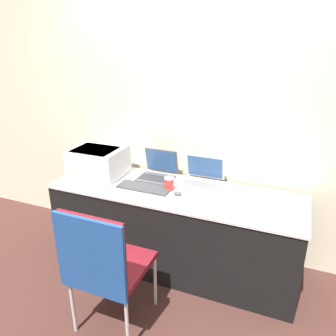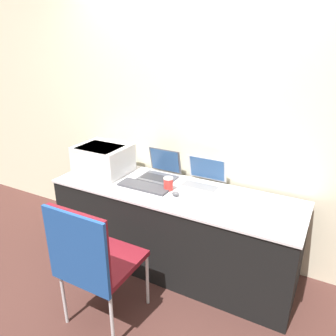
{
  "view_description": "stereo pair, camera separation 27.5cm",
  "coord_description": "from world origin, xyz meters",
  "px_view_note": "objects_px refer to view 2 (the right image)",
  "views": [
    {
      "loc": [
        0.89,
        -2.01,
        1.95
      ],
      "look_at": [
        -0.07,
        0.36,
        0.93
      ],
      "focal_mm": 35.0,
      "sensor_mm": 36.0,
      "label": 1
    },
    {
      "loc": [
        1.14,
        -1.89,
        1.95
      ],
      "look_at": [
        -0.07,
        0.36,
        0.93
      ],
      "focal_mm": 35.0,
      "sensor_mm": 36.0,
      "label": 2
    }
  ],
  "objects_px": {
    "laptop_left": "(160,172)",
    "external_keyboard": "(144,186)",
    "printer": "(103,158)",
    "coffee_cup": "(168,184)",
    "mouse": "(176,194)",
    "chair": "(90,256)",
    "laptop_right": "(203,180)"
  },
  "relations": [
    {
      "from": "laptop_left",
      "to": "external_keyboard",
      "type": "distance_m",
      "value": 0.27
    },
    {
      "from": "external_keyboard",
      "to": "printer",
      "type": "bearing_deg",
      "value": 167.19
    },
    {
      "from": "coffee_cup",
      "to": "mouse",
      "type": "xyz_separation_m",
      "value": [
        0.11,
        -0.07,
        -0.04
      ]
    },
    {
      "from": "chair",
      "to": "external_keyboard",
      "type": "bearing_deg",
      "value": 96.37
    },
    {
      "from": "laptop_left",
      "to": "coffee_cup",
      "type": "distance_m",
      "value": 0.29
    },
    {
      "from": "laptop_left",
      "to": "mouse",
      "type": "bearing_deg",
      "value": -42.75
    },
    {
      "from": "coffee_cup",
      "to": "mouse",
      "type": "bearing_deg",
      "value": -34.13
    },
    {
      "from": "laptop_left",
      "to": "mouse",
      "type": "xyz_separation_m",
      "value": [
        0.3,
        -0.28,
        -0.04
      ]
    },
    {
      "from": "laptop_left",
      "to": "chair",
      "type": "relative_size",
      "value": 0.32
    },
    {
      "from": "external_keyboard",
      "to": "laptop_right",
      "type": "bearing_deg",
      "value": 33.35
    },
    {
      "from": "laptop_left",
      "to": "external_keyboard",
      "type": "bearing_deg",
      "value": -92.4
    },
    {
      "from": "printer",
      "to": "laptop_right",
      "type": "xyz_separation_m",
      "value": [
        0.96,
        0.16,
        -0.09
      ]
    },
    {
      "from": "chair",
      "to": "printer",
      "type": "bearing_deg",
      "value": 123.47
    },
    {
      "from": "mouse",
      "to": "chair",
      "type": "bearing_deg",
      "value": -105.51
    },
    {
      "from": "laptop_right",
      "to": "external_keyboard",
      "type": "bearing_deg",
      "value": -146.65
    },
    {
      "from": "printer",
      "to": "external_keyboard",
      "type": "bearing_deg",
      "value": -12.81
    },
    {
      "from": "coffee_cup",
      "to": "printer",
      "type": "bearing_deg",
      "value": 175.03
    },
    {
      "from": "external_keyboard",
      "to": "mouse",
      "type": "height_order",
      "value": "mouse"
    },
    {
      "from": "laptop_right",
      "to": "mouse",
      "type": "relative_size",
      "value": 5.35
    },
    {
      "from": "laptop_left",
      "to": "external_keyboard",
      "type": "height_order",
      "value": "laptop_left"
    },
    {
      "from": "laptop_right",
      "to": "external_keyboard",
      "type": "relative_size",
      "value": 0.76
    },
    {
      "from": "printer",
      "to": "chair",
      "type": "relative_size",
      "value": 0.48
    },
    {
      "from": "printer",
      "to": "coffee_cup",
      "type": "relative_size",
      "value": 4.18
    },
    {
      "from": "laptop_right",
      "to": "chair",
      "type": "distance_m",
      "value": 1.16
    },
    {
      "from": "printer",
      "to": "coffee_cup",
      "type": "xyz_separation_m",
      "value": [
        0.74,
        -0.06,
        -0.09
      ]
    },
    {
      "from": "printer",
      "to": "chair",
      "type": "distance_m",
      "value": 1.16
    },
    {
      "from": "coffee_cup",
      "to": "mouse",
      "type": "distance_m",
      "value": 0.13
    },
    {
      "from": "laptop_left",
      "to": "mouse",
      "type": "height_order",
      "value": "laptop_left"
    },
    {
      "from": "laptop_right",
      "to": "chair",
      "type": "height_order",
      "value": "same"
    },
    {
      "from": "chair",
      "to": "laptop_left",
      "type": "bearing_deg",
      "value": 94.24
    },
    {
      "from": "external_keyboard",
      "to": "coffee_cup",
      "type": "height_order",
      "value": "coffee_cup"
    },
    {
      "from": "laptop_right",
      "to": "coffee_cup",
      "type": "distance_m",
      "value": 0.32
    }
  ]
}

